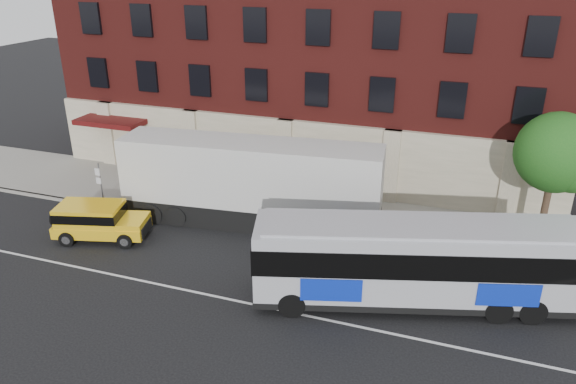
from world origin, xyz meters
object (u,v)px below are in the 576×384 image
(street_tree, at_px, (557,156))
(city_bus, at_px, (418,260))
(shipping_container, at_px, (251,184))
(sign_pole, at_px, (100,182))
(yellow_suv, at_px, (97,219))

(street_tree, distance_m, city_bus, 8.74)
(city_bus, height_order, shipping_container, shipping_container)
(street_tree, height_order, city_bus, street_tree)
(street_tree, bearing_deg, sign_pole, -171.39)
(shipping_container, bearing_deg, sign_pole, -173.80)
(street_tree, xyz_separation_m, city_bus, (-5.00, -6.71, -2.53))
(yellow_suv, relative_size, shipping_container, 0.36)
(shipping_container, bearing_deg, city_bus, -26.18)
(sign_pole, xyz_separation_m, city_bus, (17.04, -3.37, 0.43))
(city_bus, relative_size, yellow_suv, 2.69)
(yellow_suv, height_order, shipping_container, shipping_container)
(street_tree, height_order, shipping_container, street_tree)
(sign_pole, relative_size, city_bus, 0.20)
(shipping_container, bearing_deg, street_tree, 10.07)
(yellow_suv, bearing_deg, sign_pole, 123.88)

